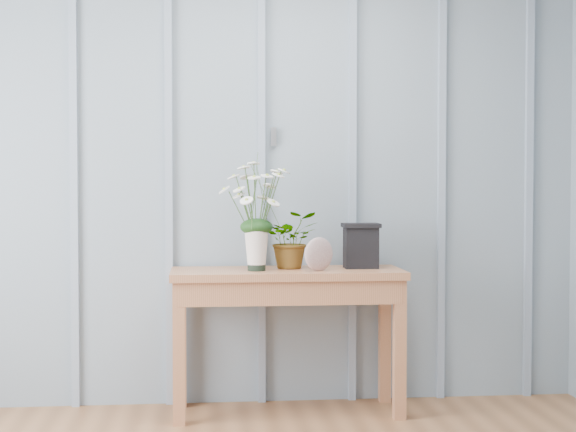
{
  "coord_description": "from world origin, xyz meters",
  "views": [
    {
      "loc": [
        -0.08,
        -2.54,
        1.2
      ],
      "look_at": [
        0.37,
        1.94,
        1.03
      ],
      "focal_mm": 55.0,
      "sensor_mm": 36.0,
      "label": 1
    }
  ],
  "objects": [
    {
      "name": "sideboard",
      "position": [
        0.37,
        1.99,
        0.64
      ],
      "size": [
        1.2,
        0.45,
        0.75
      ],
      "color": "#A86842",
      "rests_on": "ground"
    },
    {
      "name": "daisy_vase",
      "position": [
        0.2,
        1.95,
        1.11
      ],
      "size": [
        0.41,
        0.31,
        0.58
      ],
      "color": "black",
      "rests_on": "sideboard"
    },
    {
      "name": "spider_plant",
      "position": [
        0.39,
        2.05,
        0.9
      ],
      "size": [
        0.29,
        0.26,
        0.3
      ],
      "primitive_type": "imported",
      "rotation": [
        0.0,
        0.0,
        0.08
      ],
      "color": "#123612",
      "rests_on": "sideboard"
    },
    {
      "name": "felt_disc_vessel",
      "position": [
        0.52,
        1.9,
        0.84
      ],
      "size": [
        0.18,
        0.12,
        0.17
      ],
      "primitive_type": "ellipsoid",
      "rotation": [
        0.0,
        0.0,
        0.48
      ],
      "color": "#884D5B",
      "rests_on": "sideboard"
    },
    {
      "name": "carved_box",
      "position": [
        0.76,
        2.03,
        0.87
      ],
      "size": [
        0.2,
        0.15,
        0.24
      ],
      "color": "black",
      "rests_on": "sideboard"
    }
  ]
}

